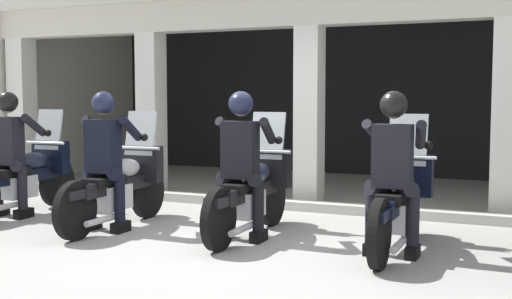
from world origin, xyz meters
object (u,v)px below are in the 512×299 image
at_px(police_officer_far_left, 10,143).
at_px(motorcycle_far_left, 27,175).
at_px(motorcycle_left, 120,184).
at_px(police_officer_right, 393,159).
at_px(police_officer_left, 105,149).
at_px(police_officer_center, 242,153).
at_px(motorcycle_center, 253,190).
at_px(motorcycle_right, 399,200).

bearing_deg(police_officer_far_left, motorcycle_far_left, 95.15).
bearing_deg(motorcycle_left, police_officer_right, -2.29).
relative_size(police_officer_left, police_officer_center, 1.00).
bearing_deg(police_officer_center, motorcycle_center, 96.98).
bearing_deg(motorcycle_left, police_officer_far_left, -177.32).
distance_m(police_officer_far_left, motorcycle_center, 3.27).
distance_m(motorcycle_left, police_officer_left, 0.52).
distance_m(police_officer_far_left, police_officer_right, 4.85).
relative_size(motorcycle_left, motorcycle_right, 1.00).
distance_m(motorcycle_center, police_officer_right, 1.71).
bearing_deg(police_officer_right, motorcycle_far_left, -174.19).
bearing_deg(police_officer_left, police_officer_right, 2.74).
xyz_separation_m(police_officer_left, motorcycle_center, (1.62, 0.47, -0.44)).
distance_m(motorcycle_center, police_officer_center, 0.52).
relative_size(police_officer_far_left, motorcycle_right, 0.78).
distance_m(motorcycle_far_left, police_officer_left, 1.75).
relative_size(motorcycle_left, police_officer_center, 1.29).
height_order(motorcycle_left, motorcycle_right, same).
height_order(motorcycle_far_left, motorcycle_left, same).
distance_m(motorcycle_left, motorcycle_center, 1.63).
xyz_separation_m(motorcycle_far_left, motorcycle_right, (4.85, -0.09, 0.00)).
xyz_separation_m(motorcycle_center, police_officer_center, (-0.00, -0.28, 0.44)).
bearing_deg(police_officer_center, motorcycle_far_left, -178.40).
distance_m(police_officer_far_left, police_officer_center, 3.23).
bearing_deg(police_officer_far_left, motorcycle_right, 7.72).
bearing_deg(police_officer_far_left, police_officer_center, 4.78).
height_order(motorcycle_left, police_officer_right, police_officer_right).
distance_m(police_officer_center, motorcycle_right, 1.69).
bearing_deg(motorcycle_center, police_officer_far_left, -168.36).
bearing_deg(motorcycle_center, police_officer_right, -4.51).
height_order(motorcycle_center, motorcycle_right, same).
distance_m(police_officer_left, motorcycle_right, 3.29).
bearing_deg(police_officer_center, police_officer_right, 5.39).
height_order(police_officer_far_left, motorcycle_center, police_officer_far_left).
relative_size(police_officer_left, motorcycle_right, 0.78).
bearing_deg(police_officer_right, motorcycle_center, 178.44).
xyz_separation_m(motorcycle_far_left, police_officer_far_left, (-0.00, -0.28, 0.44)).
relative_size(motorcycle_far_left, police_officer_far_left, 1.29).
relative_size(motorcycle_far_left, police_officer_right, 1.29).
bearing_deg(motorcycle_far_left, police_officer_center, -0.23).
height_order(motorcycle_left, police_officer_left, police_officer_left).
bearing_deg(motorcycle_center, motorcycle_far_left, -173.38).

